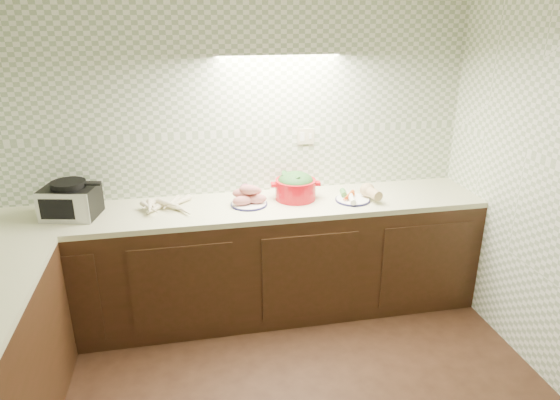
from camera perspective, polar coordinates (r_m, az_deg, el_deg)
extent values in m
cube|color=#93A683|center=(3.77, -5.18, 6.53)|extent=(3.60, 0.05, 2.60)
cube|color=beige|center=(3.87, 2.96, 7.29)|extent=(0.13, 0.01, 0.12)
cube|color=black|center=(3.83, -4.29, -7.19)|extent=(3.60, 0.60, 0.86)
cube|color=beige|center=(3.64, -4.48, -0.94)|extent=(3.60, 0.60, 0.04)
cube|color=black|center=(3.70, -22.78, -0.17)|extent=(0.40, 0.34, 0.21)
cube|color=#9FA0A5|center=(3.58, -23.62, -0.96)|extent=(0.35, 0.09, 0.21)
cube|color=black|center=(3.58, -23.62, -0.96)|extent=(0.23, 0.06, 0.14)
cylinder|color=black|center=(3.66, -23.05, 1.67)|extent=(0.27, 0.27, 0.04)
cone|color=#F3E8C1|center=(3.67, -11.80, -0.43)|extent=(0.16, 0.18, 0.05)
cone|color=#F3E8C1|center=(3.65, -14.29, -0.77)|extent=(0.08, 0.22, 0.05)
cone|color=#F3E8C1|center=(3.71, -13.87, -0.38)|extent=(0.14, 0.17, 0.05)
cone|color=#F3E8C1|center=(3.70, -13.14, -0.35)|extent=(0.10, 0.23, 0.05)
cone|color=#F3E8C1|center=(3.56, -12.15, -1.12)|extent=(0.18, 0.17, 0.05)
cone|color=#F3E8C1|center=(3.57, -11.39, -1.13)|extent=(0.20, 0.17, 0.04)
cone|color=#F3E8C1|center=(3.71, -13.97, -0.40)|extent=(0.17, 0.16, 0.05)
cone|color=#F3E8C1|center=(3.64, -14.03, -0.40)|extent=(0.11, 0.20, 0.05)
cone|color=#F3E8C1|center=(3.60, -12.82, -0.70)|extent=(0.16, 0.18, 0.04)
cone|color=#F3E8C1|center=(3.67, -12.02, -0.24)|extent=(0.19, 0.18, 0.05)
cone|color=#F3E8C1|center=(3.66, -11.27, -0.03)|extent=(0.20, 0.18, 0.05)
cylinder|color=#12103C|center=(3.64, -3.56, -0.48)|extent=(0.27, 0.27, 0.01)
cylinder|color=white|center=(3.64, -3.56, -0.45)|extent=(0.25, 0.25, 0.02)
ellipsoid|color=#B3655E|center=(3.59, -4.31, -0.06)|extent=(0.16, 0.11, 0.07)
ellipsoid|color=#B3655E|center=(3.62, -2.70, 0.15)|extent=(0.16, 0.11, 0.07)
ellipsoid|color=#B3655E|center=(3.67, -3.85, 0.42)|extent=(0.16, 0.11, 0.07)
ellipsoid|color=#B3655E|center=(3.63, -4.32, 0.80)|extent=(0.16, 0.11, 0.07)
ellipsoid|color=#B3655E|center=(3.66, -3.25, 1.02)|extent=(0.16, 0.11, 0.07)
ellipsoid|color=#B3655E|center=(3.59, -3.54, 1.20)|extent=(0.16, 0.11, 0.07)
cylinder|color=black|center=(3.75, -3.74, 0.52)|extent=(0.16, 0.16, 0.06)
sphere|color=maroon|center=(3.73, -3.99, 1.23)|extent=(0.08, 0.08, 0.08)
sphere|color=beige|center=(3.75, -3.29, 1.17)|extent=(0.05, 0.05, 0.05)
cylinder|color=#B60A14|center=(3.73, 1.78, 1.23)|extent=(0.33, 0.33, 0.15)
cube|color=#B60A14|center=(3.70, -0.76, 1.76)|extent=(0.04, 0.07, 0.02)
cube|color=#B60A14|center=(3.74, 4.32, 1.92)|extent=(0.04, 0.07, 0.02)
ellipsoid|color=#346D2B|center=(3.71, 1.79, 2.10)|extent=(0.27, 0.27, 0.15)
cylinder|color=#12103C|center=(3.76, 8.30, 0.01)|extent=(0.26, 0.26, 0.01)
cylinder|color=white|center=(3.75, 8.30, 0.04)|extent=(0.24, 0.24, 0.02)
cone|color=#C35216|center=(3.76, 7.94, 0.45)|extent=(0.14, 0.10, 0.03)
cone|color=#C35216|center=(3.77, 7.74, 0.51)|extent=(0.14, 0.10, 0.03)
cone|color=#C35216|center=(3.75, 7.95, 0.41)|extent=(0.11, 0.14, 0.03)
cone|color=#C35216|center=(3.76, 8.36, 0.72)|extent=(0.12, 0.13, 0.03)
cylinder|color=white|center=(3.69, 8.19, 0.16)|extent=(0.07, 0.17, 0.04)
cylinder|color=#3C722F|center=(3.80, 7.25, 0.81)|extent=(0.06, 0.11, 0.04)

